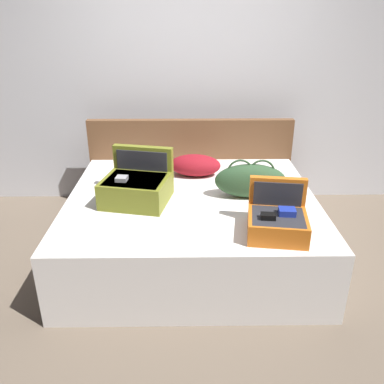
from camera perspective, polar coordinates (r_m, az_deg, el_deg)
ground_plane at (r=3.23m, az=0.06°, el=-12.49°), size 12.00×12.00×0.00m
back_wall at (r=4.29m, az=-0.26°, el=15.77°), size 8.00×0.10×2.60m
bed at (r=3.42m, az=-0.03°, el=-4.78°), size 2.00×1.78×0.55m
headboard at (r=4.18m, az=-0.19°, el=3.84°), size 2.04×0.08×0.95m
hard_case_large at (r=3.20m, az=-7.77°, el=0.84°), size 0.57×0.55×0.39m
hard_case_medium at (r=2.79m, az=11.91°, el=-3.84°), size 0.44×0.44×0.34m
duffel_bag at (r=3.27m, az=8.22°, el=1.61°), size 0.58×0.22×0.32m
pillow_near_headboard at (r=3.69m, az=0.43°, el=3.79°), size 0.49×0.31×0.19m
pillow_center_head at (r=3.58m, az=-8.19°, el=2.54°), size 0.45×0.33×0.15m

